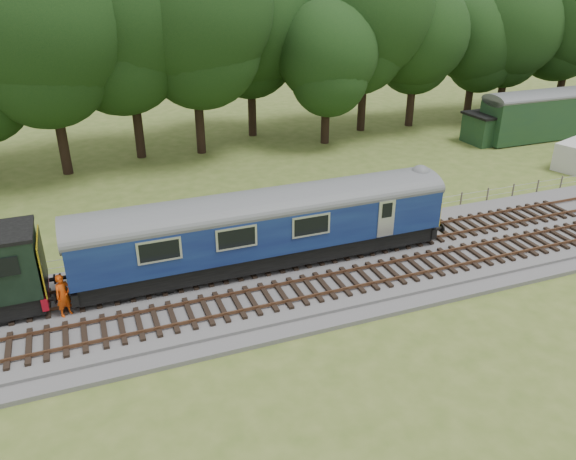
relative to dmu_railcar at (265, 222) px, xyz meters
name	(u,v)px	position (x,y,z in m)	size (l,w,h in m)	color
ground	(311,276)	(1.87, -1.40, -2.61)	(120.00, 120.00, 0.00)	#4C6224
ballast	(312,273)	(1.87, -1.40, -2.43)	(70.00, 7.00, 0.35)	#4C4C4F
track_north	(301,256)	(1.87, 0.00, -2.19)	(67.20, 2.40, 0.21)	black
track_south	(325,285)	(1.87, -3.00, -2.19)	(67.20, 2.40, 0.21)	black
fence	(279,238)	(1.87, 3.10, -2.61)	(64.00, 0.12, 1.00)	#6B6054
tree_line	(205,149)	(1.87, 20.60, -2.61)	(70.00, 8.00, 18.00)	black
dmu_railcar	(265,222)	(0.00, 0.00, 0.00)	(18.05, 2.86, 3.88)	black
worker	(64,295)	(-9.26, -1.15, -1.30)	(0.70, 0.46, 1.91)	#E3470B
parked_coach	(566,110)	(31.90, 13.17, -0.31)	(16.00, 2.84, 4.09)	#193822
shed	(485,128)	(24.17, 13.85, -1.34)	(3.21, 3.21, 2.50)	#193822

